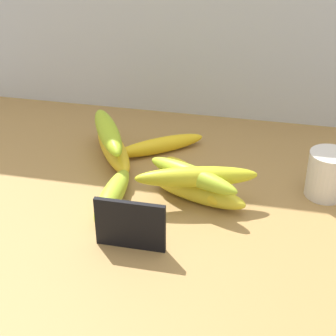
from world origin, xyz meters
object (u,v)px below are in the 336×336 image
chalkboard_sign (130,227)px  banana_1 (112,195)px  banana_0 (198,191)px  banana_7 (193,175)px  banana_4 (113,148)px  coffee_mug (329,175)px  banana_2 (160,145)px  banana_3 (191,180)px  banana_5 (108,132)px  banana_6 (196,177)px

chalkboard_sign → banana_1: chalkboard_sign is taller
banana_0 → banana_7: bearing=-140.3°
chalkboard_sign → banana_4: chalkboard_sign is taller
chalkboard_sign → coffee_mug: bearing=35.5°
banana_1 → banana_0: bearing=15.7°
coffee_mug → banana_4: 41.54cm
banana_2 → banana_3: bearing=-55.0°
banana_2 → banana_0: bearing=-56.3°
banana_5 → banana_2: bearing=29.7°
coffee_mug → banana_0: (-22.12, -6.85, -2.24)cm
banana_3 → banana_6: banana_6 is taller
banana_0 → banana_5: banana_5 is taller
chalkboard_sign → banana_7: chalkboard_sign is taller
banana_0 → banana_4: size_ratio=0.88×
banana_1 → banana_6: bearing=11.0°
banana_6 → banana_7: banana_6 is taller
banana_2 → banana_7: size_ratio=1.08×
coffee_mug → banana_3: bearing=-171.8°
chalkboard_sign → banana_0: (7.99, 14.67, -1.88)cm
chalkboard_sign → banana_6: 15.65cm
banana_1 → banana_7: bearing=13.8°
banana_3 → banana_6: (1.70, -4.64, 3.60)cm
chalkboard_sign → banana_7: bearing=63.0°
coffee_mug → banana_7: (-23.00, -7.58, 1.38)cm
coffee_mug → banana_5: coffee_mug is taller
banana_2 → banana_5: size_ratio=1.00×
banana_3 → banana_6: size_ratio=0.82×
banana_5 → banana_0: bearing=-28.4°
banana_2 → banana_4: (-8.61, -3.95, 0.57)cm
banana_4 → banana_6: size_ratio=0.98×
chalkboard_sign → banana_6: chalkboard_sign is taller
coffee_mug → banana_3: coffee_mug is taller
banana_0 → banana_7: (-0.88, -0.73, 3.62)cm
chalkboard_sign → banana_2: (-2.47, 30.35, -2.24)cm
banana_4 → banana_2: bearing=24.7°
banana_0 → banana_5: (-19.48, 10.54, 4.35)cm
banana_0 → banana_7: size_ratio=1.01×
banana_6 → banana_2: bearing=121.3°
chalkboard_sign → banana_2: 30.53cm
banana_2 → banana_6: 20.25cm
banana_4 → banana_3: bearing=-25.8°
coffee_mug → banana_4: bearing=173.2°
banana_2 → banana_3: size_ratio=1.12×
coffee_mug → banana_6: bearing=-160.0°
chalkboard_sign → banana_7: (7.11, 13.94, 1.74)cm
banana_0 → banana_1: banana_0 is taller
chalkboard_sign → banana_4: (-11.08, 26.40, -1.67)cm
chalkboard_sign → banana_2: size_ratio=0.57×
banana_0 → banana_3: banana_3 is taller
banana_0 → banana_1: 14.84cm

